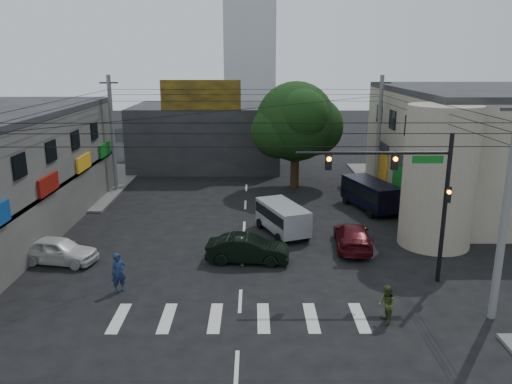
{
  "coord_description": "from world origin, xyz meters",
  "views": [
    {
      "loc": [
        0.59,
        -23.13,
        10.45
      ],
      "look_at": [
        0.74,
        4.0,
        3.14
      ],
      "focal_mm": 35.0,
      "sensor_mm": 36.0,
      "label": 1
    }
  ],
  "objects_px": {
    "utility_pole_far_right": "(379,134)",
    "dark_sedan": "(248,249)",
    "maroon_sedan": "(353,236)",
    "navy_van": "(370,196)",
    "silver_minivan": "(283,219)",
    "traffic_officer": "(119,273)",
    "street_tree": "(296,122)",
    "traffic_gantry": "(411,185)",
    "utility_pole_near_right": "(506,212)",
    "pedestrian_olive": "(386,305)",
    "utility_pole_far_left": "(113,135)",
    "white_compact": "(58,250)"
  },
  "relations": [
    {
      "from": "utility_pole_far_left",
      "to": "traffic_officer",
      "type": "distance_m",
      "value": 19.01
    },
    {
      "from": "utility_pole_far_left",
      "to": "navy_van",
      "type": "distance_m",
      "value": 20.39
    },
    {
      "from": "white_compact",
      "to": "maroon_sedan",
      "type": "distance_m",
      "value": 16.0
    },
    {
      "from": "utility_pole_near_right",
      "to": "pedestrian_olive",
      "type": "distance_m",
      "value": 5.93
    },
    {
      "from": "utility_pole_near_right",
      "to": "maroon_sedan",
      "type": "relative_size",
      "value": 1.89
    },
    {
      "from": "utility_pole_far_left",
      "to": "maroon_sedan",
      "type": "bearing_deg",
      "value": -36.87
    },
    {
      "from": "street_tree",
      "to": "traffic_gantry",
      "type": "height_order",
      "value": "street_tree"
    },
    {
      "from": "utility_pole_far_right",
      "to": "white_compact",
      "type": "height_order",
      "value": "utility_pole_far_right"
    },
    {
      "from": "traffic_gantry",
      "to": "dark_sedan",
      "type": "relative_size",
      "value": 1.61
    },
    {
      "from": "utility_pole_near_right",
      "to": "maroon_sedan",
      "type": "height_order",
      "value": "utility_pole_near_right"
    },
    {
      "from": "utility_pole_far_right",
      "to": "utility_pole_far_left",
      "type": "bearing_deg",
      "value": 180.0
    },
    {
      "from": "traffic_officer",
      "to": "utility_pole_near_right",
      "type": "bearing_deg",
      "value": -37.24
    },
    {
      "from": "traffic_officer",
      "to": "silver_minivan",
      "type": "bearing_deg",
      "value": 15.82
    },
    {
      "from": "traffic_gantry",
      "to": "navy_van",
      "type": "distance_m",
      "value": 12.43
    },
    {
      "from": "utility_pole_far_left",
      "to": "pedestrian_olive",
      "type": "xyz_separation_m",
      "value": [
        16.46,
        -20.91,
        -3.79
      ]
    },
    {
      "from": "maroon_sedan",
      "to": "navy_van",
      "type": "bearing_deg",
      "value": -104.79
    },
    {
      "from": "dark_sedan",
      "to": "maroon_sedan",
      "type": "height_order",
      "value": "dark_sedan"
    },
    {
      "from": "dark_sedan",
      "to": "maroon_sedan",
      "type": "bearing_deg",
      "value": -66.06
    },
    {
      "from": "street_tree",
      "to": "utility_pole_far_right",
      "type": "relative_size",
      "value": 0.95
    },
    {
      "from": "dark_sedan",
      "to": "pedestrian_olive",
      "type": "distance_m",
      "value": 8.51
    },
    {
      "from": "white_compact",
      "to": "maroon_sedan",
      "type": "height_order",
      "value": "white_compact"
    },
    {
      "from": "navy_van",
      "to": "traffic_officer",
      "type": "relative_size",
      "value": 2.98
    },
    {
      "from": "traffic_gantry",
      "to": "pedestrian_olive",
      "type": "height_order",
      "value": "traffic_gantry"
    },
    {
      "from": "utility_pole_far_left",
      "to": "white_compact",
      "type": "relative_size",
      "value": 2.11
    },
    {
      "from": "maroon_sedan",
      "to": "navy_van",
      "type": "xyz_separation_m",
      "value": [
        2.67,
        7.32,
        0.35
      ]
    },
    {
      "from": "traffic_gantry",
      "to": "maroon_sedan",
      "type": "distance_m",
      "value": 6.31
    },
    {
      "from": "traffic_gantry",
      "to": "pedestrian_olive",
      "type": "bearing_deg",
      "value": -115.49
    },
    {
      "from": "maroon_sedan",
      "to": "pedestrian_olive",
      "type": "distance_m",
      "value": 8.38
    },
    {
      "from": "traffic_gantry",
      "to": "traffic_officer",
      "type": "relative_size",
      "value": 3.88
    },
    {
      "from": "traffic_gantry",
      "to": "utility_pole_far_left",
      "type": "xyz_separation_m",
      "value": [
        -18.32,
        17.0,
        -0.23
      ]
    },
    {
      "from": "white_compact",
      "to": "navy_van",
      "type": "relative_size",
      "value": 0.79
    },
    {
      "from": "traffic_gantry",
      "to": "maroon_sedan",
      "type": "xyz_separation_m",
      "value": [
        -1.61,
        4.47,
        -4.15
      ]
    },
    {
      "from": "utility_pole_far_right",
      "to": "dark_sedan",
      "type": "distance_m",
      "value": 18.21
    },
    {
      "from": "utility_pole_far_right",
      "to": "dark_sedan",
      "type": "height_order",
      "value": "utility_pole_far_right"
    },
    {
      "from": "utility_pole_far_right",
      "to": "dark_sedan",
      "type": "bearing_deg",
      "value": -125.02
    },
    {
      "from": "street_tree",
      "to": "utility_pole_near_right",
      "type": "relative_size",
      "value": 0.95
    },
    {
      "from": "street_tree",
      "to": "white_compact",
      "type": "relative_size",
      "value": 1.99
    },
    {
      "from": "utility_pole_near_right",
      "to": "pedestrian_olive",
      "type": "height_order",
      "value": "utility_pole_near_right"
    },
    {
      "from": "street_tree",
      "to": "traffic_officer",
      "type": "distance_m",
      "value": 21.77
    },
    {
      "from": "dark_sedan",
      "to": "white_compact",
      "type": "height_order",
      "value": "dark_sedan"
    },
    {
      "from": "traffic_gantry",
      "to": "utility_pole_far_right",
      "type": "xyz_separation_m",
      "value": [
        2.68,
        17.0,
        -0.23
      ]
    },
    {
      "from": "utility_pole_near_right",
      "to": "traffic_officer",
      "type": "height_order",
      "value": "utility_pole_near_right"
    },
    {
      "from": "silver_minivan",
      "to": "traffic_gantry",
      "type": "bearing_deg",
      "value": -162.35
    },
    {
      "from": "pedestrian_olive",
      "to": "traffic_officer",
      "type": "bearing_deg",
      "value": -107.28
    },
    {
      "from": "dark_sedan",
      "to": "utility_pole_far_right",
      "type": "bearing_deg",
      "value": -30.02
    },
    {
      "from": "utility_pole_near_right",
      "to": "traffic_officer",
      "type": "distance_m",
      "value": 16.7
    },
    {
      "from": "silver_minivan",
      "to": "traffic_officer",
      "type": "bearing_deg",
      "value": 112.94
    },
    {
      "from": "maroon_sedan",
      "to": "street_tree",
      "type": "bearing_deg",
      "value": -75.49
    },
    {
      "from": "street_tree",
      "to": "dark_sedan",
      "type": "height_order",
      "value": "street_tree"
    },
    {
      "from": "traffic_gantry",
      "to": "silver_minivan",
      "type": "relative_size",
      "value": 1.54
    }
  ]
}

